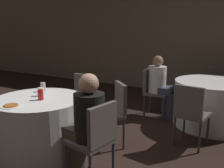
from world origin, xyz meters
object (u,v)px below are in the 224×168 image
at_px(chair_far_south, 190,110).
at_px(soda_can_red, 41,95).
at_px(table_far, 213,103).
at_px(person_black_shirt, 84,127).
at_px(pizza_plate_near, 11,106).
at_px(chair_near_north, 82,96).
at_px(chair_far_north, 215,82).
at_px(chair_far_west, 152,88).
at_px(table_near, 41,127).
at_px(soda_can_silver, 43,87).
at_px(chair_near_east, 96,135).
at_px(person_white_shirt, 161,87).
at_px(chair_near_northeast, 114,108).

distance_m(chair_far_south, soda_can_red, 1.91).
height_order(table_far, person_black_shirt, person_black_shirt).
xyz_separation_m(chair_far_south, pizza_plate_near, (-1.60, -1.50, 0.22)).
distance_m(chair_near_north, chair_far_north, 2.76).
bearing_deg(chair_far_west, table_near, -24.11).
distance_m(chair_near_north, soda_can_silver, 0.75).
bearing_deg(chair_near_east, person_white_shirt, 12.45).
bearing_deg(soda_can_red, chair_near_northeast, 50.67).
bearing_deg(table_near, soda_can_red, -26.97).
xyz_separation_m(chair_far_south, person_black_shirt, (-0.79, -1.25, 0.05)).
bearing_deg(person_black_shirt, chair_near_northeast, 17.97).
relative_size(person_black_shirt, person_white_shirt, 1.03).
bearing_deg(person_white_shirt, chair_near_east, -3.15).
height_order(chair_near_east, chair_near_northeast, same).
distance_m(table_near, table_far, 2.74).
distance_m(chair_near_north, person_black_shirt, 1.39).
relative_size(table_near, chair_near_east, 1.27).
bearing_deg(chair_far_north, chair_far_west, 44.24).
height_order(table_near, chair_near_north, chair_near_north).
distance_m(chair_far_south, chair_far_north, 2.05).
bearing_deg(chair_far_west, soda_can_silver, -32.12).
bearing_deg(person_black_shirt, soda_can_silver, 77.30).
bearing_deg(chair_near_northeast, soda_can_silver, 69.74).
bearing_deg(person_black_shirt, pizza_plate_near, 117.35).
bearing_deg(chair_near_northeast, person_white_shirt, -53.61).
bearing_deg(soda_can_silver, pizza_plate_near, -74.74).
distance_m(chair_far_south, pizza_plate_near, 2.20).
distance_m(chair_near_northeast, chair_far_north, 2.64).
xyz_separation_m(chair_near_northeast, soda_can_silver, (-0.87, -0.42, 0.27)).
bearing_deg(chair_far_south, pizza_plate_near, -128.96).
height_order(chair_far_west, soda_can_red, chair_far_west).
xyz_separation_m(chair_far_north, chair_far_west, (-0.90, -1.13, 0.00)).
xyz_separation_m(chair_far_south, chair_far_west, (-0.89, 0.93, 0.00)).
xyz_separation_m(person_white_shirt, pizza_plate_near, (-0.87, -2.45, 0.19)).
distance_m(chair_near_northeast, pizza_plate_near, 1.30).
distance_m(table_far, chair_far_west, 1.05).
height_order(chair_far_south, person_white_shirt, person_white_shirt).
xyz_separation_m(chair_near_north, chair_far_north, (1.65, 2.21, 0.00)).
bearing_deg(table_far, chair_far_north, 97.05).
distance_m(pizza_plate_near, soda_can_red, 0.37).
distance_m(chair_far_west, soda_can_red, 2.18).
bearing_deg(person_black_shirt, chair_far_west, 12.61).
xyz_separation_m(chair_far_west, pizza_plate_near, (-0.70, -2.43, 0.22)).
height_order(chair_far_west, person_black_shirt, person_black_shirt).
distance_m(chair_far_north, person_black_shirt, 3.40).
xyz_separation_m(chair_near_northeast, chair_far_south, (0.91, 0.43, 0.00)).
relative_size(chair_near_east, soda_can_silver, 7.09).
bearing_deg(pizza_plate_near, chair_far_south, 43.30).
distance_m(table_far, chair_far_south, 1.05).
xyz_separation_m(table_far, pizza_plate_near, (-1.73, -2.53, 0.38)).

